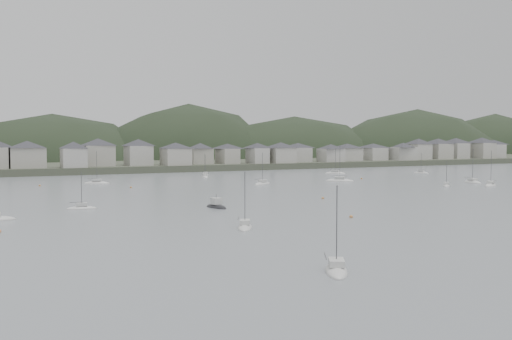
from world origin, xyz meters
TOP-DOWN VIEW (x-y plane):
  - ground at (0.00, 0.00)m, footprint 900.00×900.00m
  - far_shore_land at (0.00, 295.00)m, footprint 900.00×250.00m
  - forested_ridge at (4.83, 269.40)m, footprint 851.55×103.94m
  - waterfront_town at (50.59, 183.34)m, footprint 451.48×28.46m
  - sailboat_lead at (78.99, 67.55)m, footprint 4.92×9.52m
  - moored_fleet at (-9.92, 64.37)m, footprint 237.34×173.97m
  - motor_launch_far at (-26.28, 41.79)m, footprint 3.67×7.27m
  - mooring_buoys at (2.88, 56.03)m, footprint 171.61×133.24m

SIDE VIEW (x-z plane):
  - forested_ridge at x=4.83m, z-range -62.57..40.00m
  - ground at x=0.00m, z-range 0.00..0.00m
  - mooring_buoys at x=2.88m, z-range -0.20..0.50m
  - sailboat_lead at x=78.99m, z-range -6.04..6.38m
  - moored_fleet at x=-9.92m, z-range -6.55..6.90m
  - motor_launch_far at x=-26.28m, z-range -1.54..2.14m
  - far_shore_land at x=0.00m, z-range 0.00..3.00m
  - waterfront_town at x=50.59m, z-range 2.20..15.12m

